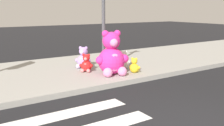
{
  "coord_description": "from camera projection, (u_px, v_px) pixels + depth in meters",
  "views": [
    {
      "loc": [
        -3.22,
        -2.59,
        2.1
      ],
      "look_at": [
        0.8,
        3.6,
        0.55
      ],
      "focal_mm": 41.18,
      "sensor_mm": 36.0,
      "label": 1
    }
  ],
  "objects": [
    {
      "name": "plush_red",
      "position": [
        86.0,
        64.0,
        8.14
      ],
      "size": [
        0.41,
        0.41,
        0.58
      ],
      "color": "red",
      "rests_on": "sidewalk"
    },
    {
      "name": "plush_yellow",
      "position": [
        134.0,
        67.0,
        8.02
      ],
      "size": [
        0.35,
        0.34,
        0.48
      ],
      "color": "yellow",
      "rests_on": "sidewalk"
    },
    {
      "name": "plush_tan",
      "position": [
        107.0,
        58.0,
        9.16
      ],
      "size": [
        0.46,
        0.48,
        0.64
      ],
      "color": "tan",
      "rests_on": "sidewalk"
    },
    {
      "name": "plush_pink_large",
      "position": [
        112.0,
        57.0,
        7.75
      ],
      "size": [
        1.01,
        0.95,
        1.34
      ],
      "color": "#F22D93",
      "rests_on": "sidewalk"
    },
    {
      "name": "plush_white",
      "position": [
        123.0,
        61.0,
        8.54
      ],
      "size": [
        0.43,
        0.44,
        0.61
      ],
      "color": "white",
      "rests_on": "sidewalk"
    },
    {
      "name": "plush_lavender",
      "position": [
        83.0,
        59.0,
        8.67
      ],
      "size": [
        0.52,
        0.52,
        0.73
      ],
      "color": "#B28CD8",
      "rests_on": "sidewalk"
    },
    {
      "name": "sidewalk",
      "position": [
        66.0,
        71.0,
        8.52
      ],
      "size": [
        28.0,
        4.4,
        0.15
      ],
      "primitive_type": "cube",
      "color": "#9E9B93",
      "rests_on": "ground_plane"
    },
    {
      "name": "sign_pole",
      "position": [
        103.0,
        17.0,
        8.03
      ],
      "size": [
        0.56,
        0.11,
        3.2
      ],
      "color": "#4C4C51",
      "rests_on": "sidewalk"
    }
  ]
}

